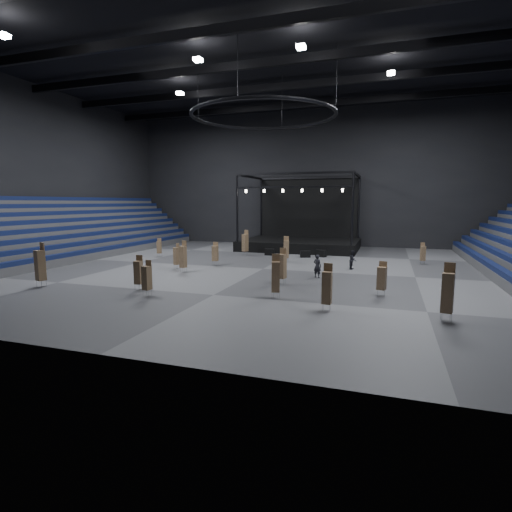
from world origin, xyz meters
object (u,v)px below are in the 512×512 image
(flight_case_left, at_px, (270,252))
(chair_stack_5, at_px, (282,266))
(chair_stack_2, at_px, (448,292))
(chair_stack_7, at_px, (382,278))
(chair_stack_0, at_px, (215,253))
(chair_stack_4, at_px, (286,249))
(chair_stack_8, at_px, (245,242))
(stage, at_px, (302,237))
(man_center, at_px, (317,266))
(chair_stack_3, at_px, (177,256))
(chair_stack_1, at_px, (183,256))
(chair_stack_11, at_px, (40,265))
(chair_stack_13, at_px, (276,276))
(crew_member, at_px, (353,260))
(chair_stack_14, at_px, (327,287))
(chair_stack_12, at_px, (147,277))
(chair_stack_10, at_px, (138,272))
(flight_case_mid, at_px, (305,254))
(chair_stack_6, at_px, (423,253))
(chair_stack_9, at_px, (159,247))
(flight_case_right, at_px, (321,253))

(flight_case_left, distance_m, chair_stack_5, 15.81)
(chair_stack_2, height_order, chair_stack_7, chair_stack_2)
(chair_stack_0, bearing_deg, chair_stack_2, -41.33)
(chair_stack_4, relative_size, chair_stack_8, 0.91)
(stage, bearing_deg, man_center, -74.48)
(chair_stack_3, relative_size, chair_stack_8, 0.80)
(chair_stack_1, bearing_deg, chair_stack_11, -116.84)
(chair_stack_13, height_order, crew_member, chair_stack_13)
(chair_stack_3, bearing_deg, chair_stack_14, -13.34)
(man_center, bearing_deg, chair_stack_7, 156.24)
(chair_stack_12, relative_size, chair_stack_14, 0.87)
(chair_stack_1, xyz_separation_m, chair_stack_7, (15.93, -3.82, -0.17))
(chair_stack_0, height_order, chair_stack_2, chair_stack_2)
(chair_stack_10, height_order, chair_stack_12, chair_stack_10)
(flight_case_mid, bearing_deg, chair_stack_10, -111.38)
(flight_case_mid, bearing_deg, chair_stack_14, -75.50)
(stage, distance_m, chair_stack_6, 16.22)
(chair_stack_2, distance_m, chair_stack_14, 5.88)
(flight_case_left, relative_size, chair_stack_10, 0.46)
(chair_stack_4, bearing_deg, man_center, -73.33)
(chair_stack_0, bearing_deg, chair_stack_12, -92.23)
(stage, distance_m, chair_stack_3, 19.83)
(chair_stack_9, bearing_deg, chair_stack_1, -65.08)
(flight_case_left, relative_size, chair_stack_11, 0.35)
(chair_stack_0, relative_size, crew_member, 1.30)
(flight_case_mid, relative_size, chair_stack_1, 0.40)
(chair_stack_7, bearing_deg, chair_stack_9, 165.96)
(chair_stack_9, distance_m, chair_stack_10, 16.47)
(flight_case_right, relative_size, man_center, 0.62)
(chair_stack_11, xyz_separation_m, crew_member, (19.88, 14.25, -0.72))
(chair_stack_8, distance_m, chair_stack_11, 21.46)
(flight_case_left, xyz_separation_m, flight_case_right, (5.59, 0.46, 0.02))
(chair_stack_0, distance_m, man_center, 10.52)
(chair_stack_10, bearing_deg, chair_stack_4, 60.75)
(chair_stack_4, bearing_deg, flight_case_right, 47.76)
(chair_stack_12, bearing_deg, chair_stack_11, -168.99)
(chair_stack_13, bearing_deg, chair_stack_11, 171.22)
(flight_case_right, relative_size, chair_stack_1, 0.42)
(stage, height_order, chair_stack_2, stage)
(chair_stack_8, distance_m, chair_stack_14, 23.29)
(chair_stack_7, relative_size, chair_stack_14, 0.85)
(chair_stack_1, relative_size, chair_stack_6, 1.29)
(flight_case_left, height_order, chair_stack_10, chair_stack_10)
(chair_stack_12, bearing_deg, chair_stack_2, 11.03)
(chair_stack_2, bearing_deg, chair_stack_9, 162.35)
(chair_stack_8, height_order, chair_stack_12, chair_stack_8)
(flight_case_left, height_order, chair_stack_1, chair_stack_1)
(chair_stack_10, xyz_separation_m, chair_stack_14, (12.75, -1.35, 0.12))
(chair_stack_1, height_order, chair_stack_5, chair_stack_1)
(chair_stack_2, relative_size, chair_stack_6, 1.42)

